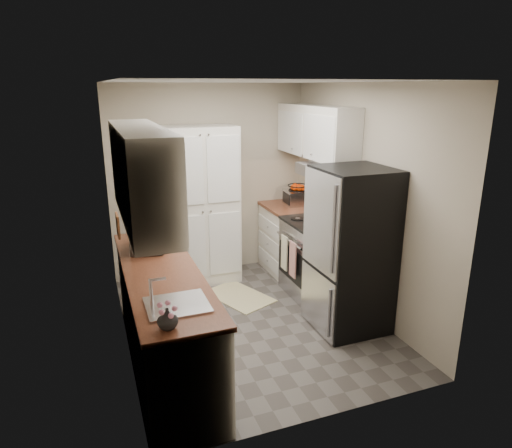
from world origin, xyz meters
name	(u,v)px	position (x,y,z in m)	size (l,w,h in m)	color
ground	(251,322)	(0.00, 0.00, 0.00)	(3.20, 3.20, 0.00)	#56514C
room_shell	(249,175)	(-0.02, -0.01, 1.63)	(2.64, 3.24, 2.52)	#B1A28F
pantry_cabinet	(201,206)	(-0.20, 1.32, 1.00)	(0.90, 0.55, 2.00)	silver
base_cabinet_left	(164,319)	(-0.99, -0.43, 0.44)	(0.60, 2.30, 0.88)	silver
countertop_left	(161,272)	(-0.99, -0.43, 0.90)	(0.63, 2.33, 0.04)	brown
base_cabinet_right	(289,240)	(0.99, 1.19, 0.44)	(0.60, 0.80, 0.88)	silver
countertop_right	(290,208)	(0.99, 1.19, 0.90)	(0.63, 0.83, 0.04)	brown
electric_range	(316,257)	(0.97, 0.39, 0.48)	(0.71, 0.78, 1.13)	#B7B7BC
refrigerator	(351,250)	(0.94, -0.41, 0.85)	(0.70, 0.72, 1.70)	#B7B7BC
microwave	(149,236)	(-1.00, 0.16, 1.05)	(0.47, 0.32, 0.26)	silver
wine_bottle	(149,223)	(-0.95, 0.50, 1.09)	(0.08, 0.08, 0.33)	black
flower_vase	(168,319)	(-1.11, -1.45, 0.99)	(0.14, 0.14, 0.15)	white
cutting_board	(150,221)	(-0.93, 0.58, 1.08)	(0.02, 0.26, 0.33)	green
toaster_oven	(295,197)	(1.09, 1.25, 1.02)	(0.27, 0.34, 0.19)	#B6B7BB
fruit_basket	(298,186)	(1.12, 1.24, 1.17)	(0.27, 0.27, 0.12)	#FF3E04
kitchen_mat	(239,296)	(0.07, 0.63, 0.01)	(0.51, 0.82, 0.01)	beige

